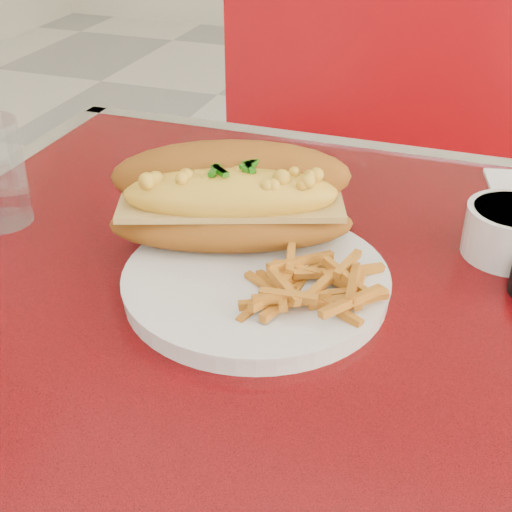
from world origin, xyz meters
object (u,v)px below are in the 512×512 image
(gravy_ramekin, at_px, (511,230))
(diner_table, at_px, (423,451))
(sauce_cup_left, at_px, (197,210))
(mac_hoagie, at_px, (231,198))
(dinner_plate, at_px, (256,282))
(booth_bench_far, at_px, (459,293))
(fork, at_px, (319,275))

(gravy_ramekin, bearing_deg, diner_table, -106.96)
(sauce_cup_left, bearing_deg, mac_hoagie, -37.84)
(gravy_ramekin, bearing_deg, dinner_plate, -145.84)
(diner_table, relative_size, mac_hoagie, 4.43)
(booth_bench_far, xyz_separation_m, gravy_ramekin, (0.05, -0.66, 0.51))
(dinner_plate, bearing_deg, fork, 18.26)
(fork, bearing_deg, diner_table, -118.13)
(booth_bench_far, distance_m, dinner_plate, 0.97)
(dinner_plate, relative_size, fork, 2.05)
(mac_hoagie, distance_m, fork, 0.12)
(dinner_plate, height_order, gravy_ramekin, gravy_ramekin)
(mac_hoagie, distance_m, gravy_ramekin, 0.30)
(fork, bearing_deg, dinner_plate, 87.67)
(sauce_cup_left, bearing_deg, dinner_plate, -44.43)
(booth_bench_far, xyz_separation_m, mac_hoagie, (-0.23, -0.75, 0.55))
(booth_bench_far, height_order, mac_hoagie, booth_bench_far)
(mac_hoagie, relative_size, sauce_cup_left, 3.27)
(diner_table, distance_m, dinner_plate, 0.25)
(diner_table, height_order, fork, fork)
(dinner_plate, height_order, sauce_cup_left, sauce_cup_left)
(diner_table, height_order, sauce_cup_left, sauce_cup_left)
(diner_table, height_order, booth_bench_far, booth_bench_far)
(dinner_plate, bearing_deg, diner_table, 0.85)
(diner_table, height_order, gravy_ramekin, gravy_ramekin)
(diner_table, bearing_deg, sauce_cup_left, 160.38)
(fork, distance_m, gravy_ramekin, 0.22)
(fork, height_order, sauce_cup_left, sauce_cup_left)
(sauce_cup_left, bearing_deg, booth_bench_far, 67.52)
(dinner_plate, height_order, fork, same)
(diner_table, distance_m, gravy_ramekin, 0.25)
(booth_bench_far, relative_size, dinner_plate, 3.93)
(booth_bench_far, relative_size, gravy_ramekin, 11.68)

